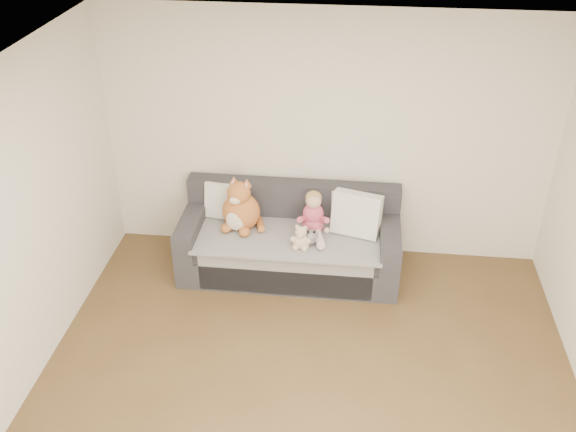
{
  "coord_description": "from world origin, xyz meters",
  "views": [
    {
      "loc": [
        0.28,
        -3.36,
        3.99
      ],
      "look_at": [
        -0.31,
        1.87,
        0.75
      ],
      "focal_mm": 40.0,
      "sensor_mm": 36.0,
      "label": 1
    }
  ],
  "objects_px": {
    "sofa": "(290,243)",
    "plush_cat": "(241,209)",
    "teddy_bear": "(301,239)",
    "toddler": "(313,217)",
    "sippy_cup": "(301,241)"
  },
  "relations": [
    {
      "from": "toddler",
      "to": "sippy_cup",
      "type": "relative_size",
      "value": 4.31
    },
    {
      "from": "sofa",
      "to": "teddy_bear",
      "type": "xyz_separation_m",
      "value": [
        0.14,
        -0.32,
        0.27
      ]
    },
    {
      "from": "teddy_bear",
      "to": "plush_cat",
      "type": "bearing_deg",
      "value": 159.86
    },
    {
      "from": "plush_cat",
      "to": "sippy_cup",
      "type": "distance_m",
      "value": 0.71
    },
    {
      "from": "sofa",
      "to": "plush_cat",
      "type": "relative_size",
      "value": 3.76
    },
    {
      "from": "sofa",
      "to": "toddler",
      "type": "bearing_deg",
      "value": -10.73
    },
    {
      "from": "sippy_cup",
      "to": "toddler",
      "type": "bearing_deg",
      "value": 67.28
    },
    {
      "from": "toddler",
      "to": "plush_cat",
      "type": "distance_m",
      "value": 0.73
    },
    {
      "from": "sofa",
      "to": "plush_cat",
      "type": "bearing_deg",
      "value": -178.74
    },
    {
      "from": "sofa",
      "to": "teddy_bear",
      "type": "height_order",
      "value": "sofa"
    },
    {
      "from": "toddler",
      "to": "sippy_cup",
      "type": "distance_m",
      "value": 0.29
    },
    {
      "from": "sofa",
      "to": "plush_cat",
      "type": "xyz_separation_m",
      "value": [
        -0.5,
        -0.01,
        0.38
      ]
    },
    {
      "from": "sofa",
      "to": "plush_cat",
      "type": "height_order",
      "value": "plush_cat"
    },
    {
      "from": "sofa",
      "to": "toddler",
      "type": "distance_m",
      "value": 0.43
    },
    {
      "from": "sippy_cup",
      "to": "teddy_bear",
      "type": "bearing_deg",
      "value": -84.41
    }
  ]
}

